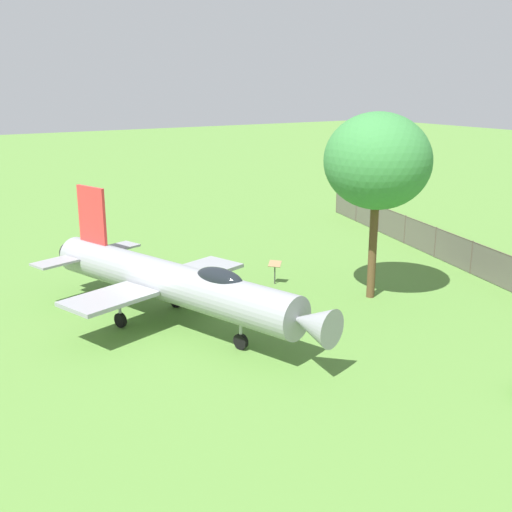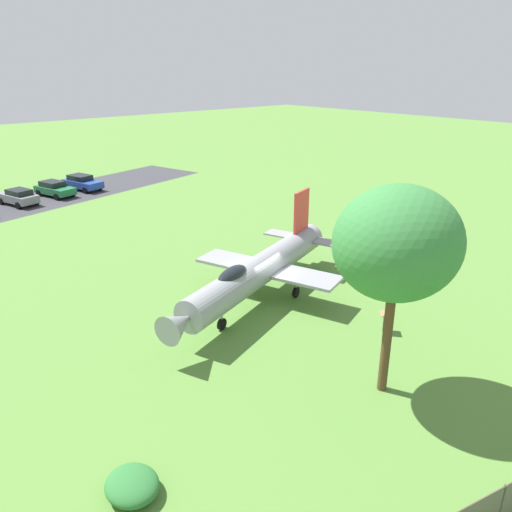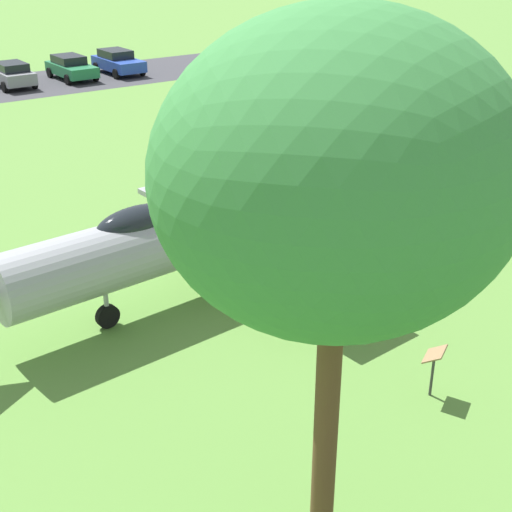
# 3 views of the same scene
# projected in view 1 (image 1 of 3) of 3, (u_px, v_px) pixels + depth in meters

# --- Properties ---
(ground_plane) EXTENTS (200.00, 200.00, 0.00)m
(ground_plane) POSITION_uv_depth(u_px,v_px,m) (170.00, 324.00, 25.53)
(ground_plane) COLOR #568438
(display_jet) EXTENTS (8.48, 14.33, 5.12)m
(display_jet) POSITION_uv_depth(u_px,v_px,m) (175.00, 282.00, 24.80)
(display_jet) COLOR gray
(display_jet) RESTS_ON ground_plane
(shade_tree) EXTENTS (4.50, 4.85, 8.29)m
(shade_tree) POSITION_uv_depth(u_px,v_px,m) (377.00, 162.00, 27.08)
(shade_tree) COLOR brown
(shade_tree) RESTS_ON ground_plane
(info_plaque) EXTENTS (0.70, 0.71, 1.14)m
(info_plaque) POSITION_uv_depth(u_px,v_px,m) (275.00, 267.00, 30.34)
(info_plaque) COLOR #333333
(info_plaque) RESTS_ON ground_plane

